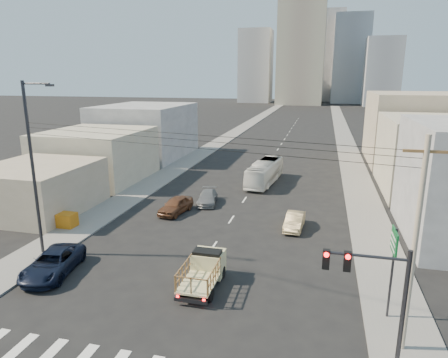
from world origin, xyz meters
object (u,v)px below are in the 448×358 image
at_px(sedan_tan, 295,221).
at_px(traffic_signal, 376,294).
at_px(navy_pickup, 53,263).
at_px(utility_pole, 415,246).
at_px(crate_stack, 65,220).
at_px(sedan_grey, 207,198).
at_px(sedan_brown, 176,205).
at_px(city_bus, 265,172).
at_px(green_sign, 393,252).
at_px(streetlamp_left, 34,165).
at_px(flatbed_pickup, 203,269).

relative_size(sedan_tan, traffic_signal, 0.66).
height_order(navy_pickup, utility_pole, utility_pole).
bearing_deg(crate_stack, sedan_grey, 43.32).
height_order(sedan_brown, traffic_signal, traffic_signal).
relative_size(city_bus, sedan_tan, 2.43).
bearing_deg(sedan_brown, sedan_grey, 69.05).
bearing_deg(sedan_grey, green_sign, -58.41).
xyz_separation_m(green_sign, streetlamp_left, (-22.56, 2.50, 2.69)).
bearing_deg(flatbed_pickup, navy_pickup, -174.78).
relative_size(sedan_tan, green_sign, 0.79).
height_order(sedan_brown, green_sign, green_sign).
bearing_deg(sedan_grey, utility_pole, -61.76).
relative_size(city_bus, streetlamp_left, 0.80).
relative_size(flatbed_pickup, navy_pickup, 0.83).
height_order(sedan_grey, traffic_signal, traffic_signal).
distance_m(sedan_brown, sedan_tan, 10.99).
bearing_deg(sedan_tan, crate_stack, -163.18).
relative_size(navy_pickup, crate_stack, 2.95).
distance_m(navy_pickup, sedan_tan, 18.46).
relative_size(flatbed_pickup, sedan_grey, 1.03).
distance_m(utility_pole, streetlamp_left, 23.47).
relative_size(streetlamp_left, crate_stack, 6.67).
relative_size(navy_pickup, sedan_tan, 1.34).
bearing_deg(navy_pickup, utility_pole, -16.53).
distance_m(sedan_brown, sedan_grey, 4.00).
height_order(city_bus, crate_stack, city_bus).
bearing_deg(utility_pole, streetlamp_left, 167.68).
bearing_deg(streetlamp_left, sedan_grey, 59.85).
xyz_separation_m(traffic_signal, utility_pole, (1.73, 2.51, 1.11)).
height_order(sedan_grey, green_sign, green_sign).
height_order(streetlamp_left, crate_stack, streetlamp_left).
relative_size(utility_pole, crate_stack, 5.56).
bearing_deg(utility_pole, flatbed_pickup, 162.04).
distance_m(navy_pickup, utility_pole, 20.93).
relative_size(sedan_brown, green_sign, 0.87).
xyz_separation_m(sedan_tan, green_sign, (5.61, -11.65, 3.09)).
bearing_deg(green_sign, utility_pole, -82.33).
height_order(city_bus, utility_pole, utility_pole).
bearing_deg(city_bus, flatbed_pickup, -83.85).
bearing_deg(traffic_signal, sedan_grey, 121.46).
bearing_deg(crate_stack, sedan_tan, 13.29).
bearing_deg(city_bus, sedan_tan, -65.60).
bearing_deg(green_sign, traffic_signal, -105.55).
bearing_deg(utility_pole, green_sign, 97.67).
bearing_deg(sedan_grey, sedan_brown, -130.54).
xyz_separation_m(green_sign, utility_pole, (0.34, -2.50, 1.44)).
distance_m(city_bus, sedan_brown, 14.11).
distance_m(navy_pickup, sedan_brown, 13.38).
bearing_deg(sedan_brown, city_bus, 72.75).
bearing_deg(streetlamp_left, sedan_tan, 28.37).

